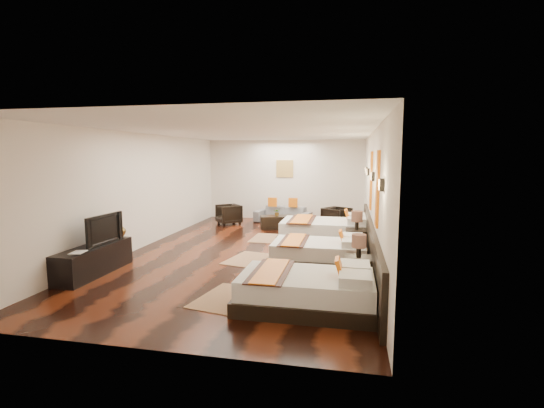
% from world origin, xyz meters
% --- Properties ---
extents(floor, '(5.50, 9.50, 0.01)m').
position_xyz_m(floor, '(0.00, 0.00, 0.00)').
color(floor, black).
rests_on(floor, ground).
extents(ceiling, '(5.50, 9.50, 0.01)m').
position_xyz_m(ceiling, '(0.00, 0.00, 2.80)').
color(ceiling, white).
rests_on(ceiling, floor).
extents(back_wall, '(5.50, 0.01, 2.80)m').
position_xyz_m(back_wall, '(0.00, 4.75, 1.40)').
color(back_wall, silver).
rests_on(back_wall, floor).
extents(left_wall, '(0.01, 9.50, 2.80)m').
position_xyz_m(left_wall, '(-2.75, 0.00, 1.40)').
color(left_wall, silver).
rests_on(left_wall, floor).
extents(right_wall, '(0.01, 9.50, 2.80)m').
position_xyz_m(right_wall, '(2.75, 0.00, 1.40)').
color(right_wall, silver).
rests_on(right_wall, floor).
extents(headboard_panel, '(0.08, 6.60, 0.90)m').
position_xyz_m(headboard_panel, '(2.71, -0.80, 0.45)').
color(headboard_panel, black).
rests_on(headboard_panel, floor).
extents(bed_near, '(2.06, 1.29, 0.78)m').
position_xyz_m(bed_near, '(1.70, -3.11, 0.27)').
color(bed_near, black).
rests_on(bed_near, floor).
extents(bed_mid, '(1.98, 1.24, 0.75)m').
position_xyz_m(bed_mid, '(1.69, -0.81, 0.26)').
color(bed_mid, black).
rests_on(bed_mid, floor).
extents(bed_far, '(2.35, 1.48, 0.90)m').
position_xyz_m(bed_far, '(1.70, 1.29, 0.31)').
color(bed_far, black).
rests_on(bed_far, floor).
extents(nightstand_a, '(0.46, 0.46, 0.92)m').
position_xyz_m(nightstand_a, '(2.44, -1.99, 0.32)').
color(nightstand_a, black).
rests_on(nightstand_a, floor).
extents(nightstand_b, '(0.49, 0.49, 0.98)m').
position_xyz_m(nightstand_b, '(2.44, 0.41, 0.34)').
color(nightstand_b, black).
rests_on(nightstand_b, floor).
extents(jute_mat_near, '(0.96, 1.32, 0.01)m').
position_xyz_m(jute_mat_near, '(0.36, -2.99, 0.01)').
color(jute_mat_near, '#9B714E').
rests_on(jute_mat_near, floor).
extents(jute_mat_mid, '(0.98, 1.33, 0.01)m').
position_xyz_m(jute_mat_mid, '(0.11, -0.69, 0.01)').
color(jute_mat_mid, '#9B714E').
rests_on(jute_mat_mid, floor).
extents(jute_mat_far, '(0.76, 1.21, 0.01)m').
position_xyz_m(jute_mat_far, '(0.04, 1.48, 0.01)').
color(jute_mat_far, '#9B714E').
rests_on(jute_mat_far, floor).
extents(tv_console, '(0.50, 1.80, 0.55)m').
position_xyz_m(tv_console, '(-2.50, -2.29, 0.28)').
color(tv_console, black).
rests_on(tv_console, floor).
extents(tv, '(0.18, 1.02, 0.59)m').
position_xyz_m(tv, '(-2.45, -2.12, 0.84)').
color(tv, black).
rests_on(tv, tv_console).
extents(book, '(0.28, 0.33, 0.03)m').
position_xyz_m(book, '(-2.50, -2.87, 0.56)').
color(book, black).
rests_on(book, tv_console).
extents(figurine, '(0.39, 0.39, 0.33)m').
position_xyz_m(figurine, '(-2.50, -1.48, 0.71)').
color(figurine, brown).
rests_on(figurine, tv_console).
extents(sofa, '(2.00, 1.14, 0.55)m').
position_xyz_m(sofa, '(0.07, 3.98, 0.27)').
color(sofa, slate).
rests_on(sofa, floor).
extents(armchair_left, '(1.00, 1.00, 0.66)m').
position_xyz_m(armchair_left, '(-1.65, 3.39, 0.33)').
color(armchair_left, black).
rests_on(armchair_left, floor).
extents(armchair_right, '(1.00, 1.00, 0.67)m').
position_xyz_m(armchair_right, '(1.89, 3.32, 0.33)').
color(armchair_right, black).
rests_on(armchair_right, floor).
extents(coffee_table, '(1.10, 0.77, 0.40)m').
position_xyz_m(coffee_table, '(0.07, 2.93, 0.20)').
color(coffee_table, black).
rests_on(coffee_table, floor).
extents(table_plant, '(0.25, 0.23, 0.24)m').
position_xyz_m(table_plant, '(0.08, 2.91, 0.52)').
color(table_plant, '#22591D').
rests_on(table_plant, coffee_table).
extents(orange_panel_a, '(0.04, 0.40, 1.30)m').
position_xyz_m(orange_panel_a, '(2.73, -1.90, 1.70)').
color(orange_panel_a, '#D86014').
rests_on(orange_panel_a, right_wall).
extents(orange_panel_b, '(0.04, 0.40, 1.30)m').
position_xyz_m(orange_panel_b, '(2.73, 0.30, 1.70)').
color(orange_panel_b, '#D86014').
rests_on(orange_panel_b, right_wall).
extents(sconce_near, '(0.07, 0.12, 0.18)m').
position_xyz_m(sconce_near, '(2.70, -3.00, 1.85)').
color(sconce_near, black).
rests_on(sconce_near, right_wall).
extents(sconce_mid, '(0.07, 0.12, 0.18)m').
position_xyz_m(sconce_mid, '(2.70, -0.80, 1.85)').
color(sconce_mid, black).
rests_on(sconce_mid, right_wall).
extents(sconce_far, '(0.07, 0.12, 0.18)m').
position_xyz_m(sconce_far, '(2.70, 1.40, 1.85)').
color(sconce_far, black).
rests_on(sconce_far, right_wall).
extents(sconce_lounge, '(0.07, 0.12, 0.18)m').
position_xyz_m(sconce_lounge, '(2.70, 2.30, 1.85)').
color(sconce_lounge, black).
rests_on(sconce_lounge, right_wall).
extents(gold_artwork, '(0.60, 0.04, 0.60)m').
position_xyz_m(gold_artwork, '(0.00, 4.73, 1.80)').
color(gold_artwork, '#AD873F').
rests_on(gold_artwork, back_wall).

